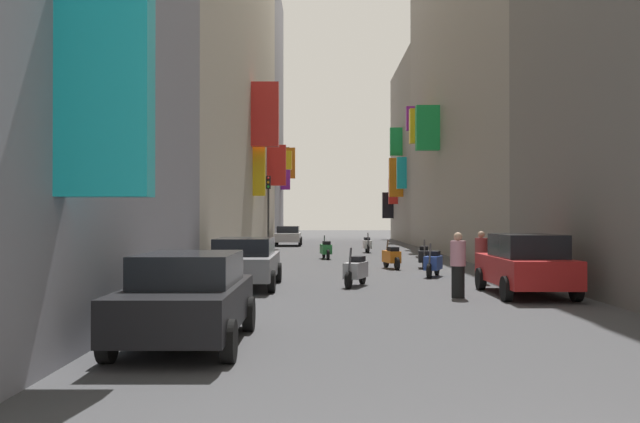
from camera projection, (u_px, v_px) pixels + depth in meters
name	position (u px, v px, depth m)	size (l,w,h in m)	color
ground_plane	(355.00, 258.00, 33.44)	(140.00, 140.00, 0.00)	#424244
building_left_mid_a	(200.00, 78.00, 35.34)	(7.37, 31.93, 18.45)	#BCB29E
building_left_mid_b	(247.00, 115.00, 57.44)	(7.25, 12.25, 21.21)	gray
building_right_mid_a	(501.00, 71.00, 36.54)	(7.28, 25.78, 19.66)	gray
building_right_mid_b	(438.00, 153.00, 56.43)	(7.10, 14.06, 14.71)	gray
parked_car_grey	(247.00, 261.00, 19.38)	(1.95, 4.31, 1.39)	slate
parked_car_black	(191.00, 297.00, 10.63)	(1.84, 3.93, 1.42)	black
parked_car_silver	(291.00, 235.00, 47.45)	(1.88, 3.96, 1.36)	#B7B7BC
parked_car_red	(529.00, 264.00, 17.25)	(1.83, 3.91, 1.56)	#B21E1E
scooter_green	(329.00, 249.00, 32.41)	(0.59, 1.90, 1.13)	#287F3D
scooter_orange	(395.00, 257.00, 26.21)	(0.65, 1.86, 1.13)	orange
scooter_silver	(359.00, 270.00, 19.60)	(0.79, 1.83, 1.13)	#ADADB2
scooter_black	(427.00, 256.00, 26.55)	(0.57, 1.85, 1.13)	black
scooter_blue	(436.00, 263.00, 22.69)	(0.78, 1.73, 1.13)	#2D4CAD
scooter_white	(370.00, 244.00, 38.16)	(0.45, 1.80, 1.13)	silver
pedestrian_crossing	(485.00, 257.00, 20.49)	(0.54, 0.54, 1.57)	#272727
pedestrian_near_left	(461.00, 265.00, 16.79)	(0.50, 0.50, 1.62)	black
traffic_light_near_corner	(271.00, 200.00, 39.41)	(0.26, 0.34, 4.37)	#2D2D2D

